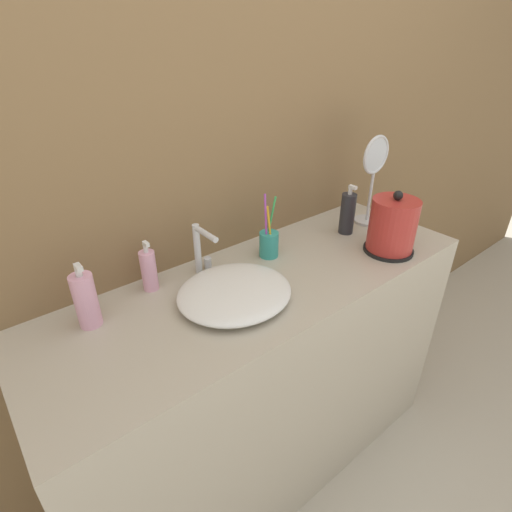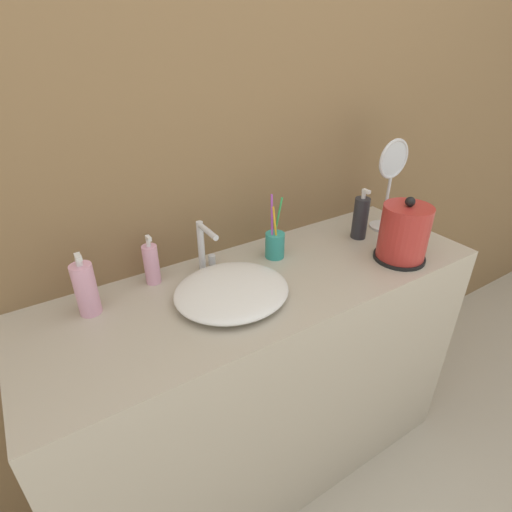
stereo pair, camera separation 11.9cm
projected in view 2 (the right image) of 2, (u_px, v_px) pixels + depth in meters
ground_plane at (301, 510)px, 1.52m from camera, size 12.00×12.00×0.00m
wall_back at (221, 136)px, 1.26m from camera, size 6.00×0.04×2.60m
vanity_counter at (266, 382)px, 1.48m from camera, size 1.48×0.50×0.90m
sink_basin at (232, 291)px, 1.16m from camera, size 0.34×0.31×0.05m
faucet at (205, 245)px, 1.26m from camera, size 0.06×0.12×0.17m
electric_kettle at (403, 235)px, 1.33m from camera, size 0.17×0.17×0.23m
toothbrush_cup at (275, 244)px, 1.37m from camera, size 0.07×0.07×0.22m
lotion_bottle at (86, 289)px, 1.08m from camera, size 0.06×0.06×0.19m
shampoo_bottle at (360, 218)px, 1.48m from camera, size 0.06×0.06×0.19m
mouthwash_bottle at (151, 264)px, 1.22m from camera, size 0.05×0.05×0.16m
vanity_mirror at (391, 178)px, 1.50m from camera, size 0.15×0.10×0.35m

